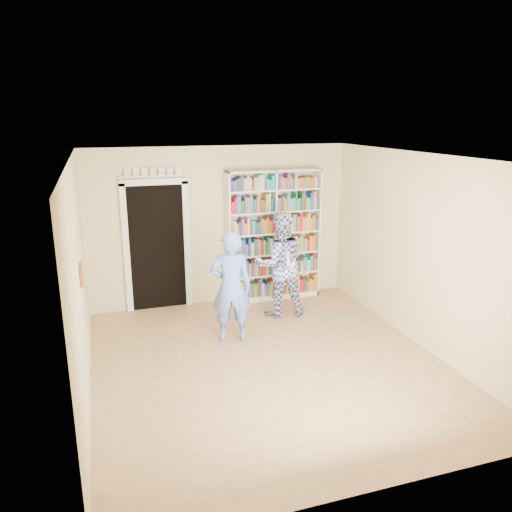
% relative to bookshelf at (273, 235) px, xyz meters
% --- Properties ---
extents(floor, '(5.00, 5.00, 0.00)m').
position_rel_bookshelf_xyz_m(floor, '(-0.91, -2.34, -1.16)').
color(floor, '#9B6C4B').
rests_on(floor, ground).
extents(ceiling, '(5.00, 5.00, 0.00)m').
position_rel_bookshelf_xyz_m(ceiling, '(-0.91, -2.34, 1.54)').
color(ceiling, white).
rests_on(ceiling, wall_back).
extents(wall_back, '(4.50, 0.00, 4.50)m').
position_rel_bookshelf_xyz_m(wall_back, '(-0.91, 0.16, 0.19)').
color(wall_back, beige).
rests_on(wall_back, floor).
extents(wall_left, '(0.00, 5.00, 5.00)m').
position_rel_bookshelf_xyz_m(wall_left, '(-3.16, -2.34, 0.19)').
color(wall_left, beige).
rests_on(wall_left, floor).
extents(wall_right, '(0.00, 5.00, 5.00)m').
position_rel_bookshelf_xyz_m(wall_right, '(1.34, -2.34, 0.19)').
color(wall_right, beige).
rests_on(wall_right, floor).
extents(bookshelf, '(1.67, 0.31, 2.29)m').
position_rel_bookshelf_xyz_m(bookshelf, '(0.00, 0.00, 0.00)').
color(bookshelf, white).
rests_on(bookshelf, floor).
extents(doorway, '(1.10, 0.08, 2.43)m').
position_rel_bookshelf_xyz_m(doorway, '(-2.01, 0.13, 0.02)').
color(doorway, black).
rests_on(doorway, floor).
extents(wall_art, '(0.03, 0.25, 0.25)m').
position_rel_bookshelf_xyz_m(wall_art, '(-3.14, -2.14, 0.24)').
color(wall_art, brown).
rests_on(wall_art, wall_left).
extents(man_blue, '(0.67, 0.51, 1.64)m').
position_rel_bookshelf_xyz_m(man_blue, '(-1.17, -1.49, -0.34)').
color(man_blue, '#678AE6').
rests_on(man_blue, floor).
extents(man_plaid, '(0.89, 0.72, 1.73)m').
position_rel_bookshelf_xyz_m(man_plaid, '(-0.17, -0.79, -0.29)').
color(man_plaid, navy).
rests_on(man_plaid, floor).
extents(paper_sheet, '(0.19, 0.12, 0.31)m').
position_rel_bookshelf_xyz_m(paper_sheet, '(-0.07, -1.02, -0.13)').
color(paper_sheet, white).
rests_on(paper_sheet, man_plaid).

